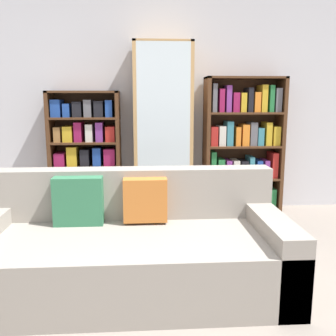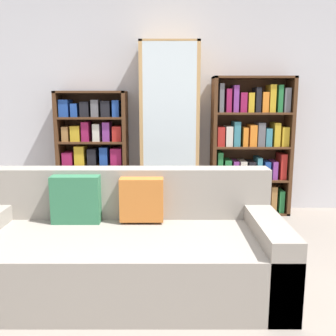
% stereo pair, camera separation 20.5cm
% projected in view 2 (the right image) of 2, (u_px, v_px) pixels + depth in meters
% --- Properties ---
extents(wall_back, '(6.25, 0.06, 2.70)m').
position_uv_depth(wall_back, '(155.00, 98.00, 4.44)').
color(wall_back, silver).
rests_on(wall_back, ground).
extents(couch, '(2.19, 0.98, 0.80)m').
position_uv_depth(couch, '(123.00, 248.00, 2.69)').
color(couch, gray).
rests_on(couch, ground).
extents(bookshelf_left, '(0.80, 0.32, 1.42)m').
position_uv_depth(bookshelf_left, '(92.00, 155.00, 4.35)').
color(bookshelf_left, '#4C2D19').
rests_on(bookshelf_left, ground).
extents(display_cabinet, '(0.66, 0.36, 1.96)m').
position_uv_depth(display_cabinet, '(168.00, 131.00, 4.29)').
color(display_cabinet, tan).
rests_on(display_cabinet, ground).
extents(bookshelf_right, '(0.91, 0.32, 1.58)m').
position_uv_depth(bookshelf_right, '(249.00, 149.00, 4.35)').
color(bookshelf_right, '#4C2D19').
rests_on(bookshelf_right, ground).
extents(wine_bottle, '(0.07, 0.07, 0.39)m').
position_uv_depth(wine_bottle, '(207.00, 224.00, 3.55)').
color(wine_bottle, black).
rests_on(wine_bottle, ground).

